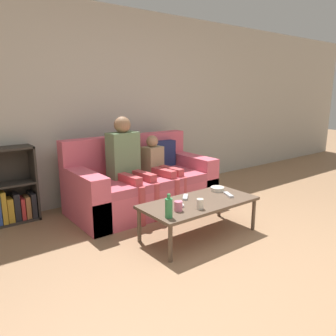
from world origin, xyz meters
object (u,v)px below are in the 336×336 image
person_adult (127,159)px  tv_remote_1 (185,197)px  tv_remote_0 (228,195)px  cup_near (200,204)px  cup_far (178,206)px  coffee_table (199,204)px  person_child (161,167)px  tv_remote_2 (180,204)px  bottle (169,208)px  bookshelf (5,196)px  snack_bowl (217,189)px  couch (141,185)px

person_adult → tv_remote_1: 0.91m
tv_remote_0 → tv_remote_1: same height
cup_near → cup_far: size_ratio=1.07×
coffee_table → tv_remote_1: tv_remote_1 is taller
tv_remote_0 → person_child: bearing=123.9°
cup_near → tv_remote_2: cup_near is taller
cup_far → person_adult: bearing=85.3°
tv_remote_1 → bottle: 0.59m
person_adult → tv_remote_2: (0.03, -0.97, -0.30)m
bookshelf → snack_bowl: bookshelf is taller
person_adult → tv_remote_1: (0.21, -0.84, -0.30)m
person_adult → cup_near: size_ratio=12.00×
bookshelf → coffee_table: bearing=-46.7°
coffee_table → tv_remote_2: bearing=172.2°
person_adult → person_child: bearing=-12.4°
cup_near → cup_far: 0.22m
couch → cup_near: bearing=-96.4°
cup_far → tv_remote_0: (0.73, 0.03, -0.04)m
couch → person_child: person_child is taller
person_child → snack_bowl: size_ratio=5.98×
cup_far → person_child: bearing=62.0°
person_child → tv_remote_2: bearing=-123.2°
tv_remote_1 → tv_remote_2: (-0.18, -0.13, 0.00)m
coffee_table → person_child: bearing=78.3°
couch → person_child: (0.20, -0.15, 0.24)m
bottle → cup_far: bearing=25.2°
bottle → coffee_table: bearing=17.8°
person_adult → snack_bowl: 1.13m
snack_bowl → bookshelf: bearing=142.7°
tv_remote_1 → bottle: bottle is taller
person_adult → tv_remote_1: bearing=-80.4°
couch → person_child: bearing=-36.9°
coffee_table → tv_remote_0: bearing=-8.5°
coffee_table → person_adult: (-0.26, 1.00, 0.35)m
cup_far → tv_remote_0: size_ratio=0.54×
cup_near → person_child: bearing=72.8°
bookshelf → cup_far: 2.07m
coffee_table → person_adult: person_adult is taller
tv_remote_0 → snack_bowl: 0.20m
coffee_table → tv_remote_2: tv_remote_2 is taller
person_child → person_adult: bearing=163.9°
person_child → tv_remote_0: bearing=-87.7°
couch → tv_remote_1: 0.93m
bookshelf → person_child: person_child is taller
person_adult → tv_remote_2: size_ratio=7.01×
bookshelf → bottle: bookshelf is taller
coffee_table → couch: bearing=90.4°
person_adult → snack_bowl: (0.67, -0.86, -0.29)m
person_adult → coffee_table: bearing=-80.0°
person_adult → bottle: bearing=-107.5°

